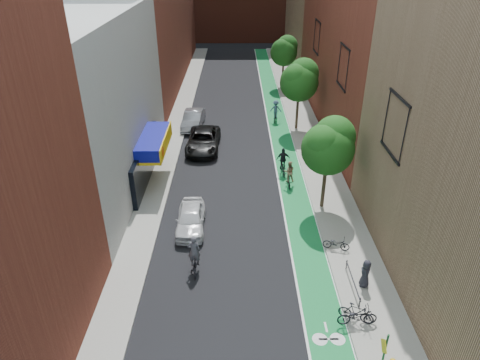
{
  "coord_description": "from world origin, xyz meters",
  "views": [
    {
      "loc": [
        -0.12,
        -14.36,
        15.63
      ],
      "look_at": [
        0.1,
        11.22,
        1.5
      ],
      "focal_mm": 32.0,
      "sensor_mm": 36.0,
      "label": 1
    }
  ],
  "objects_px": {
    "cyclist_lane_mid": "(283,164)",
    "cyclist_lane_far": "(276,112)",
    "parked_car_silver": "(193,119)",
    "parked_car_white": "(191,218)",
    "cyclist_lane_near": "(289,176)",
    "pedestrian": "(365,273)",
    "parked_car_black": "(203,140)",
    "cyclist_lead": "(194,260)"
  },
  "relations": [
    {
      "from": "parked_car_black",
      "to": "parked_car_silver",
      "type": "height_order",
      "value": "parked_car_black"
    },
    {
      "from": "parked_car_white",
      "to": "cyclist_lane_far",
      "type": "relative_size",
      "value": 1.99
    },
    {
      "from": "parked_car_silver",
      "to": "cyclist_lane_far",
      "type": "distance_m",
      "value": 8.26
    },
    {
      "from": "cyclist_lane_near",
      "to": "cyclist_lane_mid",
      "type": "bearing_deg",
      "value": -82.68
    },
    {
      "from": "parked_car_silver",
      "to": "cyclist_lane_far",
      "type": "xyz_separation_m",
      "value": [
        8.1,
        1.57,
        0.16
      ]
    },
    {
      "from": "cyclist_lead",
      "to": "cyclist_lane_mid",
      "type": "xyz_separation_m",
      "value": [
        5.87,
        11.24,
        0.05
      ]
    },
    {
      "from": "cyclist_lane_near",
      "to": "cyclist_lane_far",
      "type": "bearing_deg",
      "value": -90.55
    },
    {
      "from": "cyclist_lane_mid",
      "to": "pedestrian",
      "type": "relative_size",
      "value": 1.33
    },
    {
      "from": "cyclist_lane_far",
      "to": "cyclist_lead",
      "type": "bearing_deg",
      "value": 86.83
    },
    {
      "from": "parked_car_silver",
      "to": "cyclist_lane_far",
      "type": "relative_size",
      "value": 2.28
    },
    {
      "from": "parked_car_silver",
      "to": "pedestrian",
      "type": "distance_m",
      "value": 24.79
    },
    {
      "from": "cyclist_lane_near",
      "to": "cyclist_lane_far",
      "type": "distance_m",
      "value": 13.2
    },
    {
      "from": "cyclist_lane_near",
      "to": "pedestrian",
      "type": "xyz_separation_m",
      "value": [
        2.73,
        -10.71,
        0.11
      ]
    },
    {
      "from": "cyclist_lane_near",
      "to": "pedestrian",
      "type": "height_order",
      "value": "cyclist_lane_near"
    },
    {
      "from": "parked_car_black",
      "to": "parked_car_white",
      "type": "bearing_deg",
      "value": -88.41
    },
    {
      "from": "cyclist_lead",
      "to": "cyclist_lane_mid",
      "type": "relative_size",
      "value": 1.06
    },
    {
      "from": "parked_car_black",
      "to": "parked_car_silver",
      "type": "relative_size",
      "value": 1.2
    },
    {
      "from": "parked_car_silver",
      "to": "cyclist_lane_near",
      "type": "distance_m",
      "value": 14.12
    },
    {
      "from": "cyclist_lane_mid",
      "to": "cyclist_lane_far",
      "type": "distance_m",
      "value": 11.29
    },
    {
      "from": "cyclist_lane_far",
      "to": "cyclist_lane_mid",
      "type": "bearing_deg",
      "value": 100.48
    },
    {
      "from": "parked_car_black",
      "to": "pedestrian",
      "type": "xyz_separation_m",
      "value": [
        9.42,
        -17.21,
        0.13
      ]
    },
    {
      "from": "parked_car_black",
      "to": "pedestrian",
      "type": "bearing_deg",
      "value": -59.72
    },
    {
      "from": "cyclist_lane_mid",
      "to": "pedestrian",
      "type": "xyz_separation_m",
      "value": [
        2.98,
        -12.64,
        0.15
      ]
    },
    {
      "from": "parked_car_white",
      "to": "pedestrian",
      "type": "height_order",
      "value": "pedestrian"
    },
    {
      "from": "pedestrian",
      "to": "cyclist_lane_mid",
      "type": "bearing_deg",
      "value": -152.55
    },
    {
      "from": "parked_car_white",
      "to": "cyclist_lane_mid",
      "type": "height_order",
      "value": "cyclist_lane_mid"
    },
    {
      "from": "cyclist_lane_near",
      "to": "cyclist_lane_far",
      "type": "relative_size",
      "value": 0.92
    },
    {
      "from": "parked_car_white",
      "to": "cyclist_lane_far",
      "type": "bearing_deg",
      "value": 68.62
    },
    {
      "from": "cyclist_lead",
      "to": "cyclist_lane_far",
      "type": "xyz_separation_m",
      "value": [
        6.22,
        22.52,
        0.21
      ]
    },
    {
      "from": "parked_car_white",
      "to": "pedestrian",
      "type": "xyz_separation_m",
      "value": [
        9.42,
        -5.4,
        0.22
      ]
    },
    {
      "from": "cyclist_lane_far",
      "to": "pedestrian",
      "type": "height_order",
      "value": "cyclist_lane_far"
    },
    {
      "from": "parked_car_silver",
      "to": "cyclist_lane_mid",
      "type": "height_order",
      "value": "cyclist_lane_mid"
    },
    {
      "from": "parked_car_black",
      "to": "cyclist_lane_near",
      "type": "height_order",
      "value": "cyclist_lane_near"
    },
    {
      "from": "cyclist_lead",
      "to": "cyclist_lane_far",
      "type": "height_order",
      "value": "cyclist_lead"
    },
    {
      "from": "parked_car_black",
      "to": "cyclist_lane_near",
      "type": "relative_size",
      "value": 2.99
    },
    {
      "from": "parked_car_silver",
      "to": "cyclist_lane_far",
      "type": "height_order",
      "value": "cyclist_lane_far"
    },
    {
      "from": "parked_car_white",
      "to": "cyclist_lead",
      "type": "xyz_separation_m",
      "value": [
        0.57,
        -4.0,
        0.02
      ]
    },
    {
      "from": "cyclist_lane_mid",
      "to": "cyclist_lane_far",
      "type": "bearing_deg",
      "value": -94.63
    },
    {
      "from": "cyclist_lane_far",
      "to": "pedestrian",
      "type": "distance_m",
      "value": 24.06
    },
    {
      "from": "parked_car_white",
      "to": "parked_car_black",
      "type": "height_order",
      "value": "parked_car_black"
    },
    {
      "from": "cyclist_lane_far",
      "to": "parked_car_white",
      "type": "bearing_deg",
      "value": 82.13
    },
    {
      "from": "parked_car_white",
      "to": "parked_car_silver",
      "type": "xyz_separation_m",
      "value": [
        -1.31,
        16.95,
        0.08
      ]
    }
  ]
}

